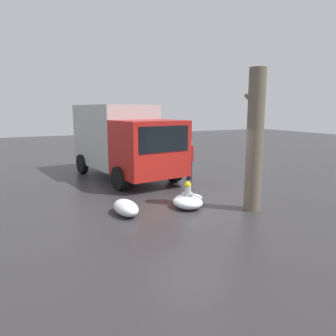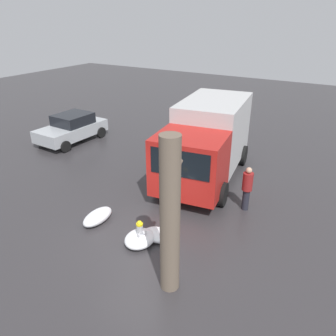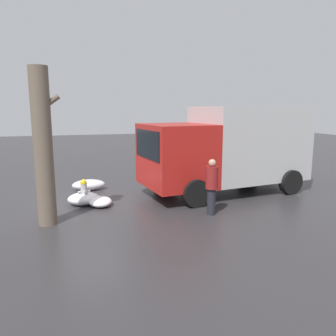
{
  "view_description": "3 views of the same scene",
  "coord_description": "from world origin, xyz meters",
  "px_view_note": "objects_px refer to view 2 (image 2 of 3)",
  "views": [
    {
      "loc": [
        -8.45,
        4.82,
        3.02
      ],
      "look_at": [
        1.86,
        -0.23,
        0.93
      ],
      "focal_mm": 35.0,
      "sensor_mm": 36.0,
      "label": 1
    },
    {
      "loc": [
        -6.56,
        -4.9,
        6.43
      ],
      "look_at": [
        3.2,
        0.91,
        1.07
      ],
      "focal_mm": 35.0,
      "sensor_mm": 36.0,
      "label": 2
    },
    {
      "loc": [
        -0.21,
        -10.72,
        3.09
      ],
      "look_at": [
        2.75,
        -0.36,
        1.14
      ],
      "focal_mm": 35.0,
      "sensor_mm": 36.0,
      "label": 3
    }
  ],
  "objects_px": {
    "pedestrian": "(247,187)",
    "delivery_truck": "(207,139)",
    "parked_car": "(72,128)",
    "tree_trunk": "(170,218)",
    "fire_hydrant": "(140,232)"
  },
  "relations": [
    {
      "from": "pedestrian",
      "to": "delivery_truck",
      "type": "bearing_deg",
      "value": -90.02
    },
    {
      "from": "parked_car",
      "to": "pedestrian",
      "type": "bearing_deg",
      "value": 171.69
    },
    {
      "from": "tree_trunk",
      "to": "parked_car",
      "type": "height_order",
      "value": "tree_trunk"
    },
    {
      "from": "tree_trunk",
      "to": "parked_car",
      "type": "distance_m",
      "value": 12.09
    },
    {
      "from": "tree_trunk",
      "to": "pedestrian",
      "type": "height_order",
      "value": "tree_trunk"
    },
    {
      "from": "delivery_truck",
      "to": "pedestrian",
      "type": "height_order",
      "value": "delivery_truck"
    },
    {
      "from": "tree_trunk",
      "to": "parked_car",
      "type": "bearing_deg",
      "value": 57.1
    },
    {
      "from": "delivery_truck",
      "to": "parked_car",
      "type": "height_order",
      "value": "delivery_truck"
    },
    {
      "from": "fire_hydrant",
      "to": "delivery_truck",
      "type": "height_order",
      "value": "delivery_truck"
    },
    {
      "from": "fire_hydrant",
      "to": "pedestrian",
      "type": "xyz_separation_m",
      "value": [
        3.58,
        -2.1,
        0.47
      ]
    },
    {
      "from": "fire_hydrant",
      "to": "delivery_truck",
      "type": "distance_m",
      "value": 5.43
    },
    {
      "from": "fire_hydrant",
      "to": "parked_car",
      "type": "bearing_deg",
      "value": 125.47
    },
    {
      "from": "pedestrian",
      "to": "parked_car",
      "type": "distance_m",
      "value": 10.73
    },
    {
      "from": "fire_hydrant",
      "to": "tree_trunk",
      "type": "xyz_separation_m",
      "value": [
        -1.01,
        -1.64,
        1.66
      ]
    },
    {
      "from": "delivery_truck",
      "to": "tree_trunk",
      "type": "bearing_deg",
      "value": 98.68
    }
  ]
}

